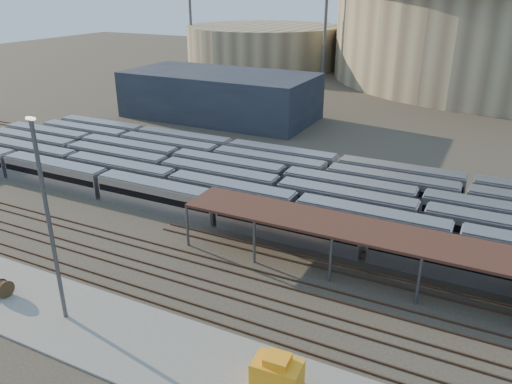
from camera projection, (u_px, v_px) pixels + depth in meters
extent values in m
plane|color=#383026|center=(244.00, 266.00, 53.55)|extent=(420.00, 420.00, 0.00)
cube|color=gray|center=(113.00, 333.00, 43.19)|extent=(50.00, 9.00, 0.20)
cube|color=#AEAEB2|center=(219.00, 210.00, 62.65)|extent=(112.00, 2.90, 3.60)
cube|color=#AEAEB2|center=(296.00, 210.00, 62.52)|extent=(112.00, 2.90, 3.60)
cube|color=#AEAEB2|center=(278.00, 193.00, 67.77)|extent=(112.00, 2.90, 3.60)
cube|color=#AEAEB2|center=(284.00, 181.00, 71.62)|extent=(112.00, 2.90, 3.60)
cube|color=#AEAEB2|center=(326.00, 178.00, 73.08)|extent=(112.00, 2.90, 3.60)
cube|color=#AEAEB2|center=(337.00, 169.00, 76.41)|extent=(112.00, 2.90, 3.60)
cylinder|color=#515155|center=(187.00, 226.00, 56.95)|extent=(0.30, 0.30, 5.00)
cylinder|color=#515155|center=(212.00, 208.00, 61.40)|extent=(0.30, 0.30, 5.00)
cylinder|color=#515155|center=(254.00, 242.00, 53.42)|extent=(0.30, 0.30, 5.00)
cylinder|color=#515155|center=(275.00, 222.00, 57.88)|extent=(0.30, 0.30, 5.00)
cylinder|color=#515155|center=(331.00, 260.00, 49.90)|extent=(0.30, 0.30, 5.00)
cylinder|color=#515155|center=(347.00, 237.00, 54.35)|extent=(0.30, 0.30, 5.00)
cylinder|color=#515155|center=(419.00, 281.00, 46.37)|extent=(0.30, 0.30, 5.00)
cylinder|color=#515155|center=(428.00, 255.00, 50.83)|extent=(0.30, 0.30, 5.00)
cube|color=#382217|center=(475.00, 254.00, 45.81)|extent=(60.00, 6.00, 0.30)
cube|color=#4C3323|center=(236.00, 274.00, 52.07)|extent=(170.00, 0.12, 0.18)
cube|color=#4C3323|center=(243.00, 267.00, 53.31)|extent=(170.00, 0.12, 0.18)
cube|color=#4C3323|center=(217.00, 293.00, 48.77)|extent=(170.00, 0.12, 0.18)
cube|color=#4C3323|center=(224.00, 286.00, 50.01)|extent=(170.00, 0.12, 0.18)
cube|color=#4C3323|center=(194.00, 316.00, 45.47)|extent=(170.00, 0.12, 0.18)
cube|color=#4C3323|center=(203.00, 307.00, 46.71)|extent=(170.00, 0.12, 0.18)
cylinder|color=#9A8D68|center=(264.00, 46.00, 182.83)|extent=(56.00, 56.00, 14.00)
cube|color=#1E232D|center=(220.00, 95.00, 111.41)|extent=(42.00, 20.00, 10.00)
cylinder|color=#515155|center=(326.00, 20.00, 149.73)|extent=(1.00, 1.00, 36.00)
cylinder|color=#515155|center=(190.00, 13.00, 180.60)|extent=(1.00, 1.00, 36.00)
cylinder|color=#515155|center=(422.00, 13.00, 182.78)|extent=(1.00, 1.00, 36.00)
cylinder|color=#533A21|center=(3.00, 288.00, 47.88)|extent=(1.00, 1.73, 1.69)
cylinder|color=#515155|center=(50.00, 226.00, 41.68)|extent=(0.36, 0.36, 18.25)
cube|color=#FFF2CC|center=(30.00, 118.00, 38.12)|extent=(0.80, 0.30, 0.20)
cube|color=orange|center=(277.00, 375.00, 36.91)|extent=(3.75, 2.47, 2.27)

